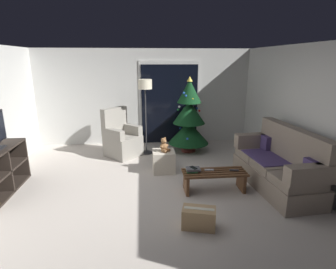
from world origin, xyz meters
The scene contains 17 objects.
ground_plane centered at (0.00, 0.00, 0.00)m, with size 7.00×7.00×0.00m, color #BCB2A8.
wall_back centered at (0.00, 3.06, 1.25)m, with size 5.72×0.12×2.50m, color silver.
wall_right centered at (2.86, 0.00, 1.25)m, with size 0.12×6.00×2.50m, color silver.
patio_door_frame centered at (0.67, 2.99, 1.10)m, with size 1.60×0.02×2.20m, color silver.
patio_door_glass centered at (0.67, 2.97, 1.05)m, with size 1.50×0.02×2.10m, color black.
couch centered at (2.32, 0.04, 0.40)m, with size 0.93×1.99×1.08m.
coffee_table centered at (1.14, 0.00, 0.24)m, with size 1.10×0.40×0.36m.
remote_silver centered at (1.05, 0.05, 0.37)m, with size 0.04×0.16×0.02m, color #ADADB2.
remote_graphite centered at (1.48, 0.00, 0.37)m, with size 0.04×0.16×0.02m, color #333338.
book_stack centered at (0.76, 0.04, 0.40)m, with size 0.24×0.19×0.07m.
cell_phone centered at (0.77, 0.03, 0.43)m, with size 0.07×0.14×0.01m, color black.
christmas_tree centered at (1.06, 2.15, 0.82)m, with size 0.99×0.99×1.85m.
armchair centered at (-0.58, 2.01, 0.40)m, with size 0.97×0.97×1.13m.
floor_lamp centered at (0.01, 2.11, 1.51)m, with size 0.32×0.32×1.78m.
ottoman centered at (0.34, 0.95, 0.22)m, with size 0.44×0.44×0.43m, color beige.
teddy_bear_chestnut centered at (0.34, 0.94, 0.56)m, with size 0.21×0.22×0.29m.
cardboard_box_taped_mid_floor centered at (0.65, -1.03, 0.14)m, with size 0.50×0.36×0.29m.
Camera 1 is at (-0.09, -4.21, 2.22)m, focal length 28.90 mm.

